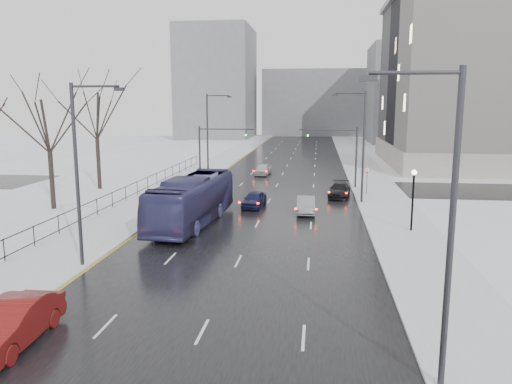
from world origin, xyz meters
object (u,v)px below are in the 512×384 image
at_px(streetlight_l_far, 209,132).
at_px(no_uturn_sign, 367,172).
at_px(mast_signal_left, 209,148).
at_px(sedan_center_far, 263,169).
at_px(sedan_center_near, 254,199).
at_px(sedan_right_far, 339,190).
at_px(streetlight_r_near, 444,217).
at_px(mast_signal_right, 346,150).
at_px(tree_park_e, 100,190).
at_px(streetlight_r_mid, 361,141).
at_px(lamppost_r_mid, 413,191).
at_px(streetlight_l_near, 80,166).
at_px(bus, 192,200).
at_px(tree_park_d, 54,210).
at_px(sedan_left_near, 12,324).
at_px(sedan_right_near, 306,205).

height_order(streetlight_l_far, no_uturn_sign, streetlight_l_far).
distance_m(mast_signal_left, sedan_center_far, 10.63).
relative_size(sedan_center_near, sedan_right_far, 0.86).
distance_m(streetlight_r_near, streetlight_l_far, 45.06).
relative_size(mast_signal_right, sedan_right_far, 1.40).
bearing_deg(sedan_center_far, tree_park_e, -136.17).
xyz_separation_m(streetlight_r_mid, sedan_center_far, (-10.58, 16.81, -4.86)).
bearing_deg(streetlight_l_far, no_uturn_sign, -24.73).
bearing_deg(streetlight_l_far, mast_signal_left, -78.13).
height_order(lamppost_r_mid, sedan_right_far, lamppost_r_mid).
height_order(streetlight_r_mid, streetlight_l_near, same).
relative_size(no_uturn_sign, bus, 0.21).
distance_m(tree_park_d, streetlight_l_far, 21.17).
bearing_deg(mast_signal_left, streetlight_r_near, -67.82).
xyz_separation_m(lamppost_r_mid, bus, (-15.80, 0.46, -1.12)).
bearing_deg(bus, streetlight_r_mid, 40.70).
bearing_deg(lamppost_r_mid, sedan_right_far, 109.31).
height_order(streetlight_l_near, sedan_center_near, streetlight_l_near).
distance_m(sedan_left_near, bus, 19.52).
height_order(bus, sedan_center_near, bus).
height_order(streetlight_r_mid, sedan_right_near, streetlight_r_mid).
distance_m(lamppost_r_mid, sedan_left_near, 26.03).
distance_m(mast_signal_right, no_uturn_sign, 4.77).
xyz_separation_m(streetlight_r_near, sedan_right_near, (-4.67, 25.22, -4.88)).
xyz_separation_m(streetlight_l_near, sedan_right_near, (11.67, 15.22, -4.88)).
distance_m(mast_signal_right, sedan_right_near, 13.76).
height_order(tree_park_d, mast_signal_right, mast_signal_right).
height_order(streetlight_r_near, mast_signal_left, streetlight_r_near).
relative_size(sedan_center_near, sedan_right_near, 0.96).
bearing_deg(streetlight_r_mid, sedan_center_far, 122.18).
xyz_separation_m(streetlight_r_mid, sedan_right_near, (-4.67, -4.78, -4.88)).
xyz_separation_m(tree_park_d, no_uturn_sign, (27.00, 10.00, 2.30)).
height_order(lamppost_r_mid, sedan_center_far, lamppost_r_mid).
height_order(lamppost_r_mid, sedan_right_near, lamppost_r_mid).
height_order(mast_signal_right, sedan_left_near, mast_signal_right).
relative_size(streetlight_r_near, sedan_left_near, 1.98).
bearing_deg(mast_signal_right, tree_park_d, -150.88).
bearing_deg(sedan_right_far, lamppost_r_mid, -63.68).
bearing_deg(bus, tree_park_d, 169.12).
distance_m(streetlight_l_far, bus, 22.13).
distance_m(streetlight_r_mid, streetlight_l_near, 25.82).
height_order(no_uturn_sign, sedan_right_far, no_uturn_sign).
xyz_separation_m(streetlight_r_near, streetlight_r_mid, (0.00, 30.00, 0.00)).
relative_size(mast_signal_right, sedan_center_near, 1.61).
height_order(tree_park_d, sedan_left_near, tree_park_d).
bearing_deg(sedan_right_near, streetlight_l_near, -129.38).
distance_m(streetlight_r_near, streetlight_r_mid, 30.00).
height_order(streetlight_l_far, sedan_center_far, streetlight_l_far).
height_order(streetlight_r_near, streetlight_l_near, same).
distance_m(tree_park_e, sedan_right_far, 24.76).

